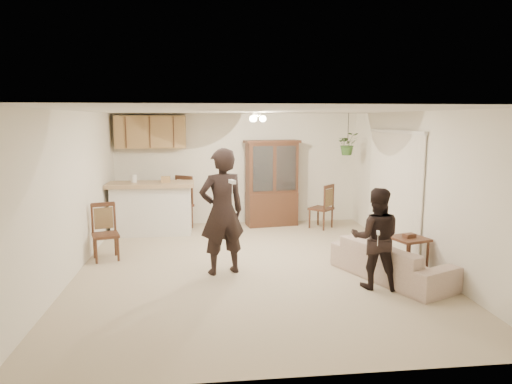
{
  "coord_description": "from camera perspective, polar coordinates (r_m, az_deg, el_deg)",
  "views": [
    {
      "loc": [
        -0.74,
        -7.09,
        2.37
      ],
      "look_at": [
        0.1,
        0.4,
        1.17
      ],
      "focal_mm": 32.0,
      "sensor_mm": 36.0,
      "label": 1
    }
  ],
  "objects": [
    {
      "name": "floor",
      "position": [
        7.52,
        -0.43,
        -9.3
      ],
      "size": [
        6.5,
        6.5,
        0.0
      ],
      "primitive_type": "plane",
      "color": "#C8B097",
      "rests_on": "ground"
    },
    {
      "name": "ceiling",
      "position": [
        7.13,
        -0.46,
        10.12
      ],
      "size": [
        5.5,
        6.5,
        0.02
      ],
      "primitive_type": "cube",
      "color": "silver",
      "rests_on": "wall_back"
    },
    {
      "name": "wall_back",
      "position": [
        10.43,
        -2.31,
        2.9
      ],
      "size": [
        5.5,
        0.02,
        2.5
      ],
      "primitive_type": "cube",
      "color": "white",
      "rests_on": "ground"
    },
    {
      "name": "wall_front",
      "position": [
        4.07,
        4.36,
        -6.91
      ],
      "size": [
        5.5,
        0.02,
        2.5
      ],
      "primitive_type": "cube",
      "color": "white",
      "rests_on": "ground"
    },
    {
      "name": "wall_left",
      "position": [
        7.46,
        -21.96,
        -0.22
      ],
      "size": [
        0.02,
        6.5,
        2.5
      ],
      "primitive_type": "cube",
      "color": "white",
      "rests_on": "ground"
    },
    {
      "name": "wall_right",
      "position": [
        7.98,
        19.59,
        0.49
      ],
      "size": [
        0.02,
        6.5,
        2.5
      ],
      "primitive_type": "cube",
      "color": "white",
      "rests_on": "ground"
    },
    {
      "name": "breakfast_bar",
      "position": [
        9.69,
        -12.87,
        -2.28
      ],
      "size": [
        1.6,
        0.55,
        1.0
      ],
      "primitive_type": "cube",
      "color": "silver",
      "rests_on": "floor"
    },
    {
      "name": "bar_top",
      "position": [
        9.6,
        -12.99,
        0.94
      ],
      "size": [
        1.75,
        0.7,
        0.08
      ],
      "primitive_type": "cube",
      "color": "tan",
      "rests_on": "breakfast_bar"
    },
    {
      "name": "upper_cabinets",
      "position": [
        10.23,
        -13.03,
        7.33
      ],
      "size": [
        1.5,
        0.34,
        0.7
      ],
      "primitive_type": "cube",
      "color": "olive",
      "rests_on": "wall_back"
    },
    {
      "name": "vertical_blinds",
      "position": [
        8.8,
        16.75,
        0.39
      ],
      "size": [
        0.06,
        2.3,
        2.1
      ],
      "primitive_type": null,
      "color": "white",
      "rests_on": "wall_right"
    },
    {
      "name": "ceiling_fixture",
      "position": [
        8.35,
        0.06,
        9.28
      ],
      "size": [
        0.36,
        0.36,
        0.2
      ],
      "primitive_type": null,
      "color": "#FFEEBF",
      "rests_on": "ceiling"
    },
    {
      "name": "hanging_plant",
      "position": [
        9.98,
        11.39,
        5.91
      ],
      "size": [
        0.43,
        0.37,
        0.48
      ],
      "primitive_type": "imported",
      "color": "#275220",
      "rests_on": "ceiling"
    },
    {
      "name": "plant_cord",
      "position": [
        9.97,
        11.45,
        7.78
      ],
      "size": [
        0.01,
        0.01,
        0.65
      ],
      "primitive_type": "cylinder",
      "color": "black",
      "rests_on": "ceiling"
    },
    {
      "name": "sofa",
      "position": [
        7.16,
        16.55,
        -7.55
      ],
      "size": [
        1.43,
        2.01,
        0.73
      ],
      "primitive_type": "imported",
      "rotation": [
        0.0,
        0.0,
        1.99
      ],
      "color": "beige",
      "rests_on": "floor"
    },
    {
      "name": "adult",
      "position": [
        7.01,
        -4.27,
        -3.06
      ],
      "size": [
        0.75,
        0.61,
        1.8
      ],
      "primitive_type": "imported",
      "rotation": [
        0.0,
        0.0,
        3.44
      ],
      "color": "black",
      "rests_on": "floor"
    },
    {
      "name": "child",
      "position": [
        6.67,
        14.73,
        -5.96
      ],
      "size": [
        0.78,
        0.68,
        1.35
      ],
      "primitive_type": "imported",
      "rotation": [
        0.0,
        0.0,
        2.84
      ],
      "color": "black",
      "rests_on": "floor"
    },
    {
      "name": "china_hutch",
      "position": [
        10.2,
        1.98,
        1.05
      ],
      "size": [
        1.27,
        0.64,
        1.92
      ],
      "rotation": [
        0.0,
        0.0,
        0.14
      ],
      "color": "#3A2615",
      "rests_on": "floor"
    },
    {
      "name": "side_table",
      "position": [
        7.61,
        18.5,
        -7.32
      ],
      "size": [
        0.62,
        0.62,
        0.61
      ],
      "rotation": [
        0.0,
        0.0,
        0.29
      ],
      "color": "#3A2615",
      "rests_on": "floor"
    },
    {
      "name": "chair_bar",
      "position": [
        8.21,
        -18.25,
        -6.2
      ],
      "size": [
        0.53,
        0.53,
        0.96
      ],
      "rotation": [
        0.0,
        0.0,
        0.3
      ],
      "color": "#3A2615",
      "rests_on": "floor"
    },
    {
      "name": "chair_hutch_left",
      "position": [
        10.09,
        -9.71,
        -2.76
      ],
      "size": [
        0.71,
        0.71,
        1.15
      ],
      "rotation": [
        0.0,
        0.0,
        -0.65
      ],
      "color": "#3A2615",
      "rests_on": "floor"
    },
    {
      "name": "chair_hutch_right",
      "position": [
        10.14,
        8.11,
        -2.93
      ],
      "size": [
        0.61,
        0.61,
        0.98
      ],
      "rotation": [
        0.0,
        0.0,
        3.92
      ],
      "color": "#3A2615",
      "rests_on": "floor"
    },
    {
      "name": "controller_adult",
      "position": [
        6.48,
        -2.98,
        1.29
      ],
      "size": [
        0.1,
        0.18,
        0.05
      ],
      "primitive_type": "cube",
      "rotation": [
        0.0,
        0.0,
        3.44
      ],
      "color": "white",
      "rests_on": "adult"
    },
    {
      "name": "controller_child",
      "position": [
        6.29,
        15.02,
        -4.94
      ],
      "size": [
        0.07,
        0.13,
        0.04
      ],
      "primitive_type": "cube",
      "rotation": [
        0.0,
        0.0,
        2.84
      ],
      "color": "white",
      "rests_on": "child"
    }
  ]
}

